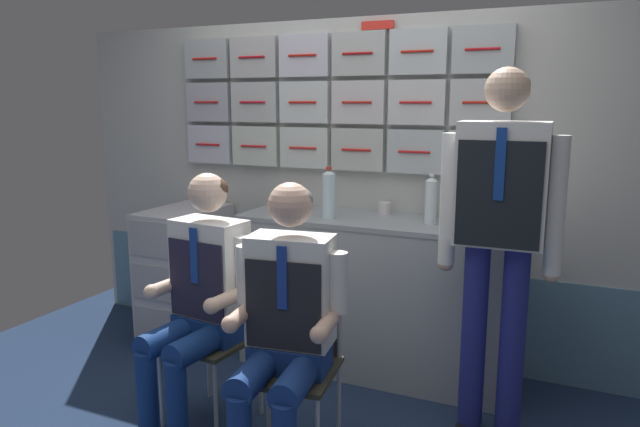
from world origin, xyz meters
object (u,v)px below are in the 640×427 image
crew_member_standing (500,222)px  snack_banana (280,207)px  service_trolley (185,271)px  sparkling_bottle_green (431,200)px  crew_member_left (200,291)px  crew_member_right (285,317)px  folding_chair_right (297,345)px  folding_chair_left (222,318)px  coffee_cup_white (305,205)px

crew_member_standing → snack_banana: 1.51m
service_trolley → sparkling_bottle_green: size_ratio=3.22×
crew_member_left → crew_member_right: (0.55, -0.15, 0.00)m
crew_member_right → crew_member_standing: bearing=39.1°
snack_banana → service_trolley: bearing=-171.2°
crew_member_left → service_trolley: bearing=130.8°
folding_chair_right → crew_member_standing: 1.10m
folding_chair_left → coffee_cup_white: size_ratio=12.03×
folding_chair_right → sparkling_bottle_green: 1.18m
crew_member_right → crew_member_standing: 1.08m
service_trolley → crew_member_right: 1.69m
crew_member_left → coffee_cup_white: crew_member_left is taller
folding_chair_right → snack_banana: bearing=121.9°
crew_member_left → crew_member_right: 0.57m
folding_chair_right → coffee_cup_white: bearing=113.9°
folding_chair_left → crew_member_standing: size_ratio=0.48×
folding_chair_right → snack_banana: (-0.61, 0.98, 0.44)m
folding_chair_right → crew_member_right: 0.25m
crew_member_standing → sparkling_bottle_green: (-0.44, 0.48, -0.00)m
coffee_cup_white → sparkling_bottle_green: bearing=-6.2°
crew_member_left → crew_member_standing: crew_member_standing is taller
service_trolley → sparkling_bottle_green: sparkling_bottle_green is taller
folding_chair_right → crew_member_standing: size_ratio=0.48×
sparkling_bottle_green → coffee_cup_white: bearing=173.8°
sparkling_bottle_green → snack_banana: 0.99m
folding_chair_left → snack_banana: snack_banana is taller
sparkling_bottle_green → crew_member_left: bearing=-132.9°
sparkling_bottle_green → snack_banana: bearing=179.0°
snack_banana → coffee_cup_white: bearing=27.8°
sparkling_bottle_green → folding_chair_left: bearing=-137.4°
folding_chair_right → coffee_cup_white: 1.24m
crew_member_standing → snack_banana: bearing=160.7°
crew_member_standing → sparkling_bottle_green: bearing=132.4°
folding_chair_left → folding_chair_right: 0.53m
crew_member_left → crew_member_standing: 1.48m
folding_chair_right → coffee_cup_white: size_ratio=12.03×
service_trolley → folding_chair_left: service_trolley is taller
folding_chair_left → coffee_cup_white: coffee_cup_white is taller
folding_chair_right → sparkling_bottle_green: sparkling_bottle_green is taller
folding_chair_left → crew_member_standing: 1.48m
crew_member_left → coffee_cup_white: (0.06, 1.06, 0.27)m
service_trolley → crew_member_standing: bearing=-10.5°
crew_member_left → coffee_cup_white: bearing=86.7°
crew_member_left → crew_member_standing: bearing=20.1°
folding_chair_left → sparkling_bottle_green: (0.89, 0.81, 0.56)m
crew_member_standing → coffee_cup_white: crew_member_standing is taller
crew_member_standing → snack_banana: size_ratio=10.41×
crew_member_left → sparkling_bottle_green: size_ratio=4.50×
service_trolley → snack_banana: size_ratio=5.39×
folding_chair_left → coffee_cup_white: bearing=87.2°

